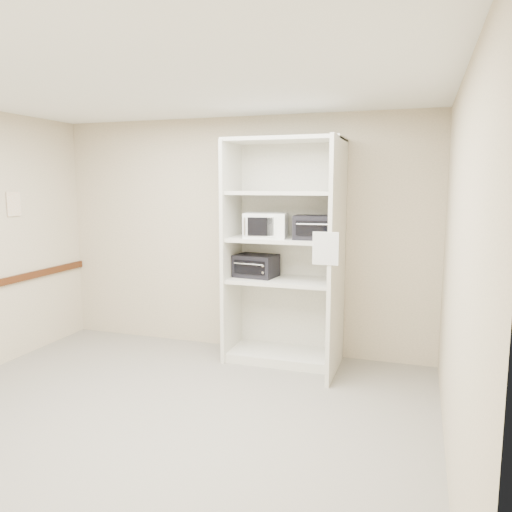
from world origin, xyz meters
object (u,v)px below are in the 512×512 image
(shelving_unit, at_px, (288,260))
(microwave, at_px, (266,225))
(toaster_oven_upper, at_px, (315,227))
(toaster_oven_lower, at_px, (256,266))

(shelving_unit, bearing_deg, microwave, -167.11)
(toaster_oven_upper, xyz_separation_m, toaster_oven_lower, (-0.67, 0.07, -0.45))
(toaster_oven_upper, height_order, toaster_oven_lower, toaster_oven_upper)
(shelving_unit, xyz_separation_m, microwave, (-0.24, -0.05, 0.37))
(microwave, relative_size, toaster_oven_upper, 1.03)
(shelving_unit, bearing_deg, toaster_oven_upper, -6.29)
(microwave, relative_size, toaster_oven_lower, 1.00)
(microwave, xyz_separation_m, toaster_oven_upper, (0.53, 0.02, -0.01))
(toaster_oven_lower, bearing_deg, microwave, -25.38)
(microwave, distance_m, toaster_oven_lower, 0.49)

